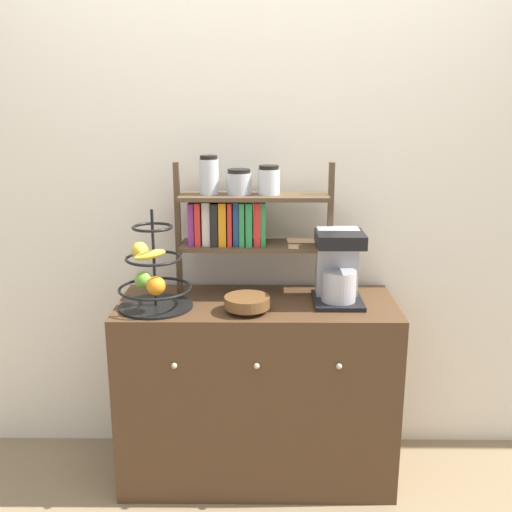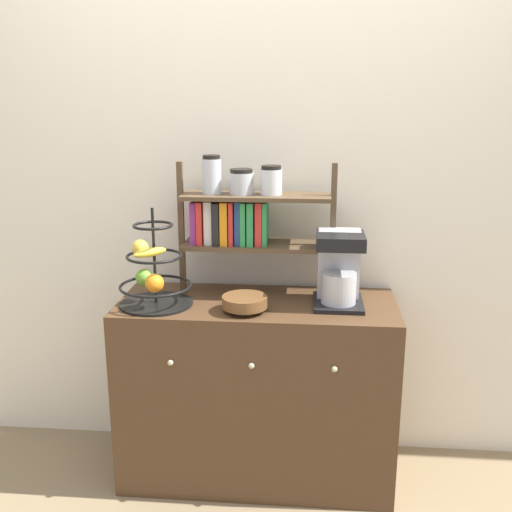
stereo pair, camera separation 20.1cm
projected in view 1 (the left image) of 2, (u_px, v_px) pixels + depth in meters
The scene contains 7 objects.
ground_plane at pixel (257, 504), 2.51m from camera, with size 12.00×12.00×0.00m, color #847051.
wall_back at pixel (257, 179), 2.69m from camera, with size 7.00×0.05×2.60m, color silver.
sideboard at pixel (257, 389), 2.64m from camera, with size 1.18×0.50×0.82m.
coffee_maker at pixel (338, 266), 2.51m from camera, with size 0.21×0.24×0.31m.
fruit_stand at pixel (153, 278), 2.42m from camera, with size 0.31×0.31×0.41m.
wooden_bowl at pixel (247, 303), 2.41m from camera, with size 0.18×0.18×0.06m.
shelf_hutch at pixel (238, 214), 2.56m from camera, with size 0.68×0.20×0.61m.
Camera 1 is at (0.01, -2.16, 1.65)m, focal length 42.00 mm.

